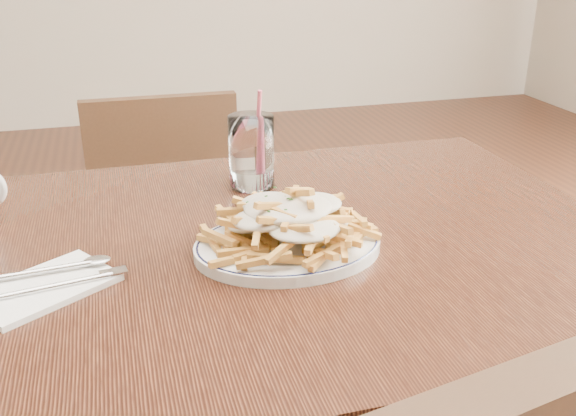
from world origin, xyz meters
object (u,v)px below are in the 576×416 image
object	(u,v)px
chair_far	(166,215)
fries_plate	(288,246)
table	(247,286)
water_glass	(252,156)
loaded_fries	(288,216)

from	to	relation	value
chair_far	fries_plate	size ratio (longest dim) A/B	2.86
table	water_glass	xyz separation A→B (m)	(0.06, 0.22, 0.14)
fries_plate	chair_far	bearing A→B (deg)	97.95
fries_plate	table	bearing A→B (deg)	136.89
fries_plate	loaded_fries	distance (m)	0.05
table	chair_far	distance (m)	0.82
table	chair_far	size ratio (longest dim) A/B	1.47
water_glass	fries_plate	bearing A→B (deg)	-91.60
table	loaded_fries	world-z (taller)	loaded_fries
chair_far	fries_plate	distance (m)	0.90
chair_far	loaded_fries	xyz separation A→B (m)	(0.12, -0.84, 0.34)
loaded_fries	water_glass	xyz separation A→B (m)	(0.01, 0.27, 0.00)
water_glass	chair_far	bearing A→B (deg)	102.46
table	fries_plate	size ratio (longest dim) A/B	4.19
chair_far	water_glass	world-z (taller)	water_glass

